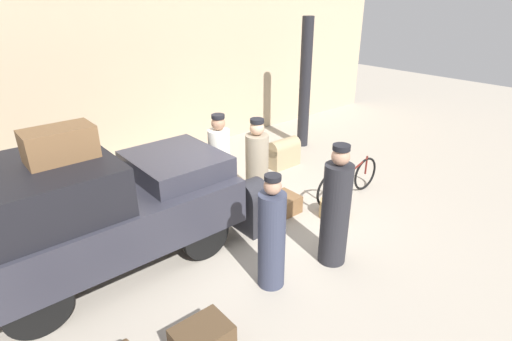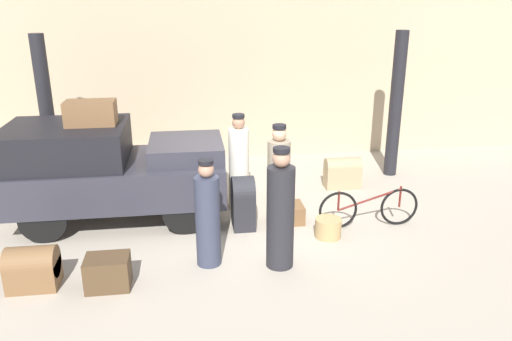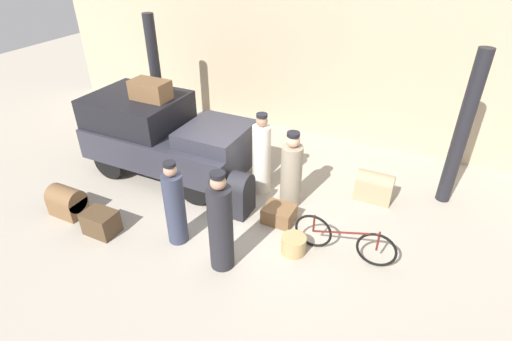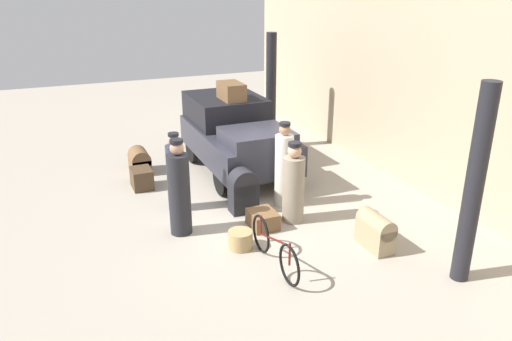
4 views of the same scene
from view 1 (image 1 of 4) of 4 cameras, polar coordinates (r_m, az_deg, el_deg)
The scene contains 14 objects.
ground_plane at distance 6.74m, azimuth -0.20°, elevation -8.38°, with size 30.00×30.00×0.00m, color #A89E8E.
station_building_facade at distance 9.28m, azimuth -17.24°, elevation 14.65°, with size 16.00×0.15×4.50m.
canopy_pillar_right at distance 9.97m, azimuth 7.02°, elevation 12.10°, with size 0.28×0.28×3.12m.
truck at distance 5.88m, azimuth -22.55°, elevation -4.90°, with size 3.65×1.82×1.72m.
bicycle at distance 7.76m, azimuth 13.01°, elevation -1.48°, with size 1.76×0.04×0.71m.
wicker_basket at distance 7.13m, azimuth 10.79°, elevation -5.39°, with size 0.43×0.43×0.32m.
porter_standing_middle at distance 5.71m, azimuth 11.30°, elevation -5.67°, with size 0.40×0.40×1.81m.
conductor_in_dark_uniform at distance 6.98m, azimuth -5.16°, elevation 0.36°, with size 0.38×0.38×1.78m.
porter_lifting_near_truck at distance 7.31m, azimuth 0.14°, elevation 0.79°, with size 0.42×0.42×1.60m.
porter_carrying_trunk at distance 5.21m, azimuth 2.25°, elevation -9.47°, with size 0.36×0.36×1.62m.
trunk_barrel_dark at distance 6.49m, azimuth -0.68°, elevation -4.97°, with size 0.37×0.55×0.91m.
suitcase_black_upright at distance 8.97m, azimuth 3.97°, elevation 2.63°, with size 0.73×0.36×0.64m.
trunk_umber_medium at distance 7.15m, azimuth 3.70°, elevation -4.87°, with size 0.58×0.49×0.32m.
trunk_on_truck_roof at distance 5.46m, azimuth -26.28°, elevation 3.43°, with size 0.82×0.48×0.41m.
Camera 1 is at (-3.65, -4.34, 3.63)m, focal length 28.00 mm.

